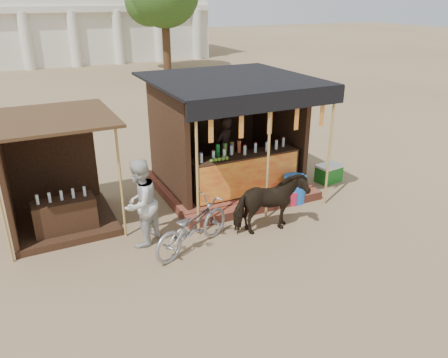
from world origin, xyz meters
name	(u,v)px	position (x,y,z in m)	size (l,w,h in m)	color
ground	(263,266)	(0.00, 0.00, 0.00)	(120.00, 120.00, 0.00)	#846B4C
main_stall	(229,150)	(1.00, 3.36, 1.02)	(3.60, 3.61, 2.78)	brown
secondary_stall	(50,189)	(-3.17, 3.24, 0.85)	(2.40, 2.40, 2.38)	#382214
cow	(270,204)	(0.75, 1.02, 0.62)	(0.67, 1.48, 1.25)	black
motorbike	(192,226)	(-0.92, 1.11, 0.49)	(0.65, 1.86, 0.98)	gray
bystander	(140,203)	(-1.71, 1.74, 0.87)	(0.84, 0.66, 1.74)	beige
blue_barrel	(294,189)	(2.04, 2.00, 0.32)	(0.53, 0.53, 0.64)	blue
red_crate	(286,196)	(1.81, 2.00, 0.17)	(0.43, 0.41, 0.34)	#AA1C35
cooler	(329,173)	(3.55, 2.60, 0.23)	(0.69, 0.52, 0.46)	#186C1E
background_building	(17,4)	(-2.00, 29.94, 3.98)	(26.00, 7.45, 8.18)	silver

